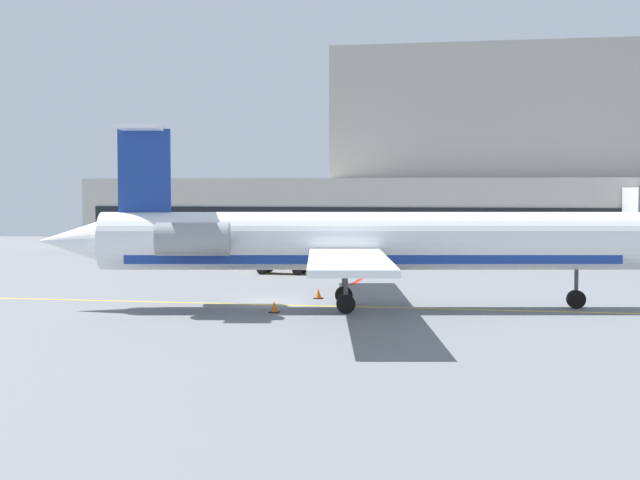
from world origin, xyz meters
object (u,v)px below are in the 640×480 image
at_px(regional_jet, 361,242).
at_px(baggage_tug, 278,261).
at_px(fuel_tank, 589,242).
at_px(pushback_tractor, 408,254).

relative_size(regional_jet, baggage_tug, 8.62).
bearing_deg(fuel_tank, pushback_tractor, -152.23).
xyz_separation_m(regional_jet, pushback_tractor, (-0.38, 26.71, -2.44)).
bearing_deg(regional_jet, pushback_tractor, 90.81).
distance_m(regional_jet, baggage_tug, 19.78).
distance_m(baggage_tug, fuel_tank, 27.54).
xyz_separation_m(regional_jet, fuel_tank, (13.65, 34.10, -1.72)).
bearing_deg(fuel_tank, regional_jet, -111.82).
relative_size(baggage_tug, fuel_tank, 0.44).
height_order(regional_jet, pushback_tractor, regional_jet).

